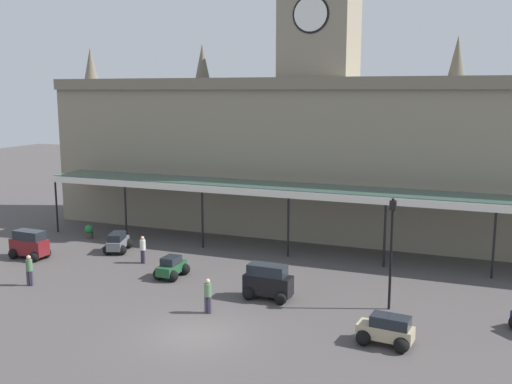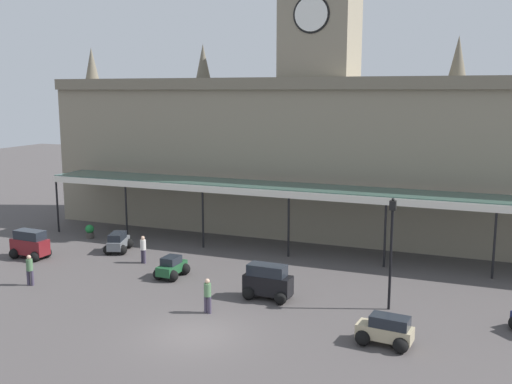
# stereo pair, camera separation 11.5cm
# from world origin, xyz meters

# --- Properties ---
(ground_plane) EXTENTS (140.00, 140.00, 0.00)m
(ground_plane) POSITION_xyz_m (0.00, 0.00, 0.00)
(ground_plane) COLOR #4A4545
(station_building) EXTENTS (40.47, 6.47, 18.64)m
(station_building) POSITION_xyz_m (0.00, 19.49, 6.19)
(station_building) COLOR gray
(station_building) RESTS_ON ground
(entrance_canopy) EXTENTS (35.74, 3.26, 4.25)m
(entrance_canopy) POSITION_xyz_m (0.00, 14.03, 4.09)
(entrance_canopy) COLOR #38564C
(entrance_canopy) RESTS_ON ground
(car_green_sedan) EXTENTS (1.54, 2.06, 1.19)m
(car_green_sedan) POSITION_xyz_m (-4.77, 6.52, 0.50)
(car_green_sedan) COLOR #1E512D
(car_green_sedan) RESTS_ON ground
(car_maroon_van) EXTENTS (2.44, 1.67, 1.77)m
(car_maroon_van) POSITION_xyz_m (-14.79, 6.58, 0.81)
(car_maroon_van) COLOR maroon
(car_maroon_van) RESTS_ON ground
(car_black_van) EXTENTS (2.43, 1.64, 1.77)m
(car_black_van) POSITION_xyz_m (1.41, 5.22, 0.81)
(car_black_van) COLOR black
(car_black_van) RESTS_ON ground
(car_beige_estate) EXTENTS (2.33, 1.69, 1.27)m
(car_beige_estate) POSITION_xyz_m (7.73, 1.96, 0.56)
(car_beige_estate) COLOR tan
(car_beige_estate) RESTS_ON ground
(car_grey_estate) EXTENTS (1.99, 2.42, 1.27)m
(car_grey_estate) POSITION_xyz_m (-10.59, 9.85, 0.56)
(car_grey_estate) COLOR slate
(car_grey_estate) RESTS_ON ground
(pedestrian_beside_cars) EXTENTS (0.37, 0.34, 1.67)m
(pedestrian_beside_cars) POSITION_xyz_m (-7.70, 8.26, 0.91)
(pedestrian_beside_cars) COLOR #3F384C
(pedestrian_beside_cars) RESTS_ON ground
(pedestrian_crossing_forecourt) EXTENTS (0.38, 0.34, 1.67)m
(pedestrian_crossing_forecourt) POSITION_xyz_m (-0.56, 2.46, 0.91)
(pedestrian_crossing_forecourt) COLOR #3F384C
(pedestrian_crossing_forecourt) RESTS_ON ground
(pedestrian_near_entrance) EXTENTS (0.39, 0.34, 1.67)m
(pedestrian_near_entrance) POSITION_xyz_m (-11.11, 2.53, 0.91)
(pedestrian_near_entrance) COLOR #3F384C
(pedestrian_near_entrance) RESTS_ON ground
(victorian_lamppost) EXTENTS (0.30, 0.30, 5.39)m
(victorian_lamppost) POSITION_xyz_m (7.25, 6.02, 3.32)
(victorian_lamppost) COLOR black
(victorian_lamppost) RESTS_ON ground
(planter_near_kerb) EXTENTS (0.60, 0.60, 0.96)m
(planter_near_kerb) POSITION_xyz_m (-14.49, 12.05, 0.49)
(planter_near_kerb) COLOR #47423D
(planter_near_kerb) RESTS_ON ground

